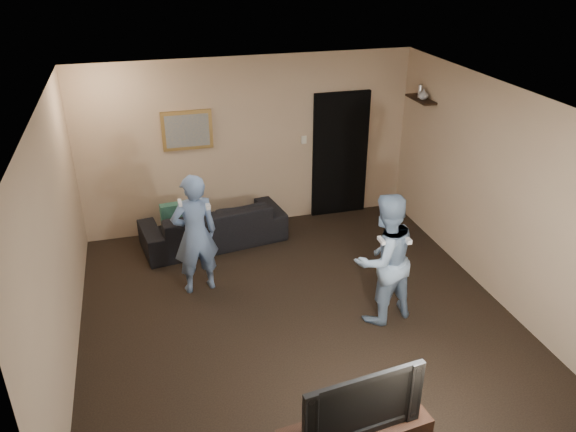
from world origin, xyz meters
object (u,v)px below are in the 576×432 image
object	(u,v)px
wii_player_left	(195,234)
wii_player_right	(384,259)
sofa	(213,224)
television	(358,398)

from	to	relation	value
wii_player_left	wii_player_right	distance (m)	2.32
wii_player_left	wii_player_right	size ratio (longest dim) A/B	0.99
wii_player_left	wii_player_right	bearing A→B (deg)	-30.61
sofa	television	bearing A→B (deg)	88.49
television	wii_player_left	world-z (taller)	wii_player_left
sofa	television	world-z (taller)	television
television	wii_player_right	distance (m)	2.19
sofa	wii_player_left	distance (m)	1.32
wii_player_right	sofa	bearing A→B (deg)	124.58
sofa	wii_player_left	world-z (taller)	wii_player_left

